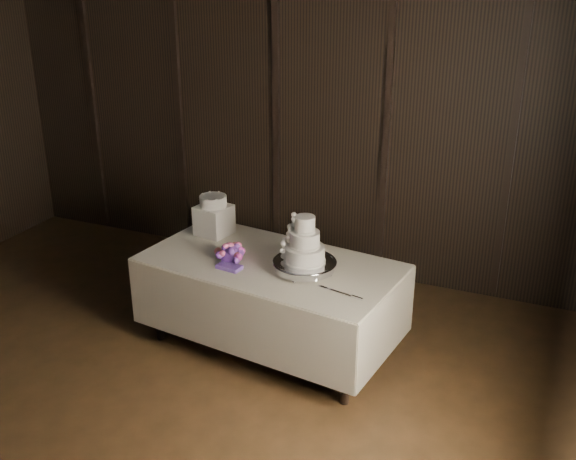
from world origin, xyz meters
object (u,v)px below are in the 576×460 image
(box_pedestal, at_px, (214,220))
(display_table, at_px, (271,301))
(small_cake, at_px, (213,201))
(cake_stand, at_px, (305,267))
(bouquet, at_px, (231,254))
(wedding_cake, at_px, (301,244))

(box_pedestal, bearing_deg, display_table, -25.68)
(display_table, height_order, small_cake, small_cake)
(cake_stand, relative_size, bouquet, 1.21)
(box_pedestal, bearing_deg, wedding_cake, -22.95)
(wedding_cake, bearing_deg, cake_stand, 24.96)
(wedding_cake, xyz_separation_m, small_cake, (-0.96, 0.41, 0.06))
(display_table, bearing_deg, bouquet, -149.92)
(display_table, distance_m, cake_stand, 0.50)
(wedding_cake, bearing_deg, bouquet, 178.80)
(cake_stand, bearing_deg, bouquet, -175.13)
(bouquet, height_order, small_cake, small_cake)
(small_cake, bearing_deg, wedding_cake, -22.95)
(bouquet, distance_m, small_cake, 0.63)
(box_pedestal, height_order, small_cake, small_cake)
(display_table, distance_m, box_pedestal, 0.88)
(display_table, bearing_deg, wedding_cake, -8.94)
(cake_stand, height_order, small_cake, small_cake)
(cake_stand, bearing_deg, small_cake, 158.35)
(bouquet, bearing_deg, box_pedestal, 131.49)
(wedding_cake, bearing_deg, box_pedestal, 152.27)
(bouquet, xyz_separation_m, small_cake, (-0.39, 0.44, 0.23))
(wedding_cake, relative_size, box_pedestal, 1.38)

